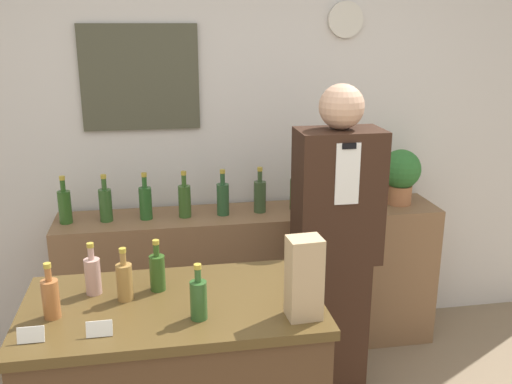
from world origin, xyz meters
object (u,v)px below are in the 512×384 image
at_px(paper_bag, 304,278).
at_px(tape_dispenser, 310,311).
at_px(shopkeeper, 336,249).
at_px(potted_plant, 401,173).

xyz_separation_m(paper_bag, tape_dispenser, (0.02, -0.00, -0.13)).
xyz_separation_m(shopkeeper, potted_plant, (0.59, 0.55, 0.24)).
height_order(shopkeeper, paper_bag, shopkeeper).
relative_size(potted_plant, tape_dispenser, 3.86).
bearing_deg(tape_dispenser, potted_plant, 55.53).
height_order(potted_plant, tape_dispenser, potted_plant).
height_order(paper_bag, tape_dispenser, paper_bag).
height_order(potted_plant, paper_bag, paper_bag).
distance_m(potted_plant, tape_dispenser, 1.71).
bearing_deg(shopkeeper, potted_plant, 43.05).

